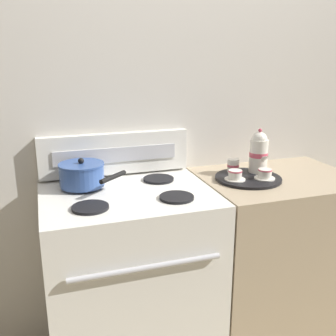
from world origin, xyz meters
The scene contains 10 objects.
wall_back centered at (0.00, 0.33, 1.10)m, with size 6.00×0.05×2.20m.
stove centered at (-0.40, 0.00, 0.47)m, with size 0.79×0.64×0.95m.
control_panel centered at (-0.40, 0.28, 1.06)m, with size 0.77×0.05×0.21m.
side_counter centered at (0.40, 0.00, 0.47)m, with size 0.80×0.61×0.94m.
saucepan centered at (-0.59, 0.14, 1.01)m, with size 0.30×0.31×0.14m.
serving_tray centered at (0.22, 0.01, 0.95)m, with size 0.34×0.34×0.01m.
teapot centered at (0.31, 0.06, 1.06)m, with size 0.10×0.16×0.23m.
teacup_left centered at (0.28, -0.05, 0.98)m, with size 0.10×0.10×0.05m.
teacup_right centered at (0.13, -0.02, 0.98)m, with size 0.10×0.10×0.05m.
creamer_jug centered at (0.19, 0.11, 0.99)m, with size 0.06×0.06×0.07m.
Camera 1 is at (-0.76, -1.68, 1.56)m, focal length 42.00 mm.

